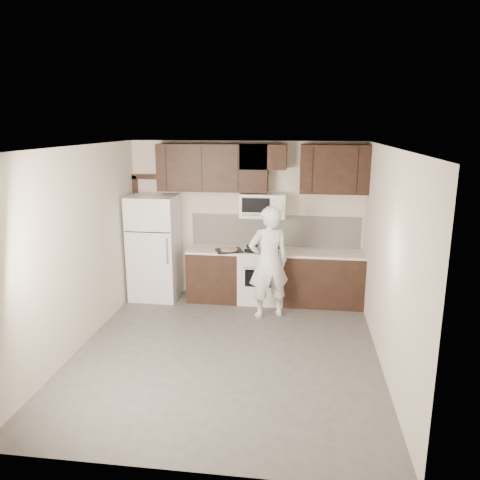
% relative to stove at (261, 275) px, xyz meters
% --- Properties ---
extents(floor, '(4.50, 4.50, 0.00)m').
position_rel_stove_xyz_m(floor, '(-0.30, -1.94, -0.46)').
color(floor, '#4C4947').
rests_on(floor, ground).
extents(back_wall, '(4.00, 0.00, 4.00)m').
position_rel_stove_xyz_m(back_wall, '(-0.30, 0.31, 0.89)').
color(back_wall, beige).
rests_on(back_wall, ground).
extents(ceiling, '(4.50, 4.50, 0.00)m').
position_rel_stove_xyz_m(ceiling, '(-0.30, -1.94, 2.24)').
color(ceiling, white).
rests_on(ceiling, back_wall).
extents(counter_run, '(2.95, 0.64, 0.91)m').
position_rel_stove_xyz_m(counter_run, '(0.30, 0.00, -0.00)').
color(counter_run, black).
rests_on(counter_run, floor).
extents(stove, '(0.76, 0.66, 0.94)m').
position_rel_stove_xyz_m(stove, '(0.00, 0.00, 0.00)').
color(stove, silver).
rests_on(stove, floor).
extents(backsplash, '(2.90, 0.02, 0.54)m').
position_rel_stove_xyz_m(backsplash, '(0.20, 0.30, 0.72)').
color(backsplash, beige).
rests_on(backsplash, counter_run).
extents(upper_cabinets, '(3.48, 0.35, 0.78)m').
position_rel_stove_xyz_m(upper_cabinets, '(-0.09, 0.14, 1.82)').
color(upper_cabinets, black).
rests_on(upper_cabinets, back_wall).
extents(microwave, '(0.76, 0.42, 0.40)m').
position_rel_stove_xyz_m(microwave, '(-0.00, 0.12, 1.19)').
color(microwave, silver).
rests_on(microwave, upper_cabinets).
extents(refrigerator, '(0.80, 0.76, 1.80)m').
position_rel_stove_xyz_m(refrigerator, '(-1.85, -0.05, 0.44)').
color(refrigerator, silver).
rests_on(refrigerator, floor).
extents(door_trim, '(0.50, 0.08, 2.12)m').
position_rel_stove_xyz_m(door_trim, '(-2.22, 0.27, 0.79)').
color(door_trim, black).
rests_on(door_trim, floor).
extents(saucepan, '(0.28, 0.16, 0.15)m').
position_rel_stove_xyz_m(saucepan, '(0.18, -0.15, 0.51)').
color(saucepan, silver).
rests_on(saucepan, stove).
extents(baking_tray, '(0.50, 0.44, 0.02)m').
position_rel_stove_xyz_m(baking_tray, '(-0.53, -0.17, 0.46)').
color(baking_tray, black).
rests_on(baking_tray, counter_run).
extents(pizza, '(0.36, 0.36, 0.02)m').
position_rel_stove_xyz_m(pizza, '(-0.53, -0.17, 0.48)').
color(pizza, tan).
rests_on(pizza, baking_tray).
extents(person, '(0.76, 0.64, 1.78)m').
position_rel_stove_xyz_m(person, '(0.16, -0.66, 0.43)').
color(person, white).
rests_on(person, floor).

